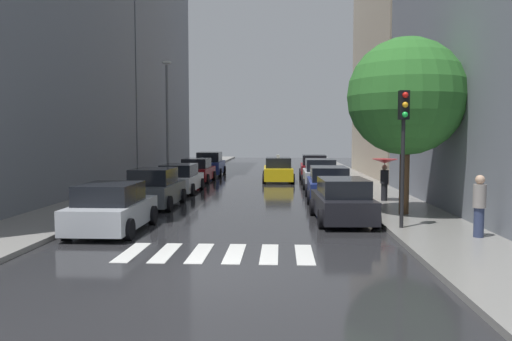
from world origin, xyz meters
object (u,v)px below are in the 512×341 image
at_px(parked_car_right_second, 328,185).
at_px(pedestrian_foreground, 479,204).
at_px(parked_car_right_third, 320,174).
at_px(traffic_light_right_corner, 403,128).
at_px(parked_car_left_fourth, 197,171).
at_px(parked_car_right_fourth, 314,167).
at_px(lamp_post_left, 167,113).
at_px(street_tree_right, 406,97).
at_px(parked_car_left_nearest, 112,209).
at_px(pedestrian_near_tree, 385,169).
at_px(parked_car_left_second, 155,189).
at_px(parked_car_left_fifth, 210,164).
at_px(taxi_midroad, 278,170).
at_px(parked_car_right_nearest, 342,201).
at_px(parked_car_left_third, 180,179).

distance_m(parked_car_right_second, pedestrian_foreground, 9.66).
relative_size(parked_car_right_third, traffic_light_right_corner, 1.05).
xyz_separation_m(parked_car_left_fourth, parked_car_right_fourth, (7.94, 2.97, 0.06)).
distance_m(parked_car_right_second, traffic_light_right_corner, 8.22).
bearing_deg(lamp_post_left, street_tree_right, -46.50).
bearing_deg(parked_car_left_nearest, traffic_light_right_corner, -87.79).
distance_m(parked_car_left_fourth, street_tree_right, 17.70).
distance_m(parked_car_right_fourth, pedestrian_near_tree, 13.45).
relative_size(parked_car_right_third, lamp_post_left, 0.59).
distance_m(parked_car_left_nearest, street_tree_right, 11.12).
xyz_separation_m(parked_car_left_second, pedestrian_foreground, (11.09, -6.58, 0.31)).
xyz_separation_m(parked_car_right_second, traffic_light_right_corner, (1.58, -7.67, 2.53)).
distance_m(parked_car_left_nearest, parked_car_left_second, 5.54).
height_order(parked_car_left_fifth, taxi_midroad, parked_car_left_fifth).
relative_size(parked_car_left_fifth, street_tree_right, 0.74).
xyz_separation_m(parked_car_left_fifth, parked_car_right_nearest, (7.73, -20.72, -0.11)).
bearing_deg(parked_car_right_nearest, parked_car_right_third, -3.02).
height_order(parked_car_left_fifth, pedestrian_foreground, pedestrian_foreground).
relative_size(parked_car_left_third, pedestrian_near_tree, 2.44).
relative_size(parked_car_left_fourth, pedestrian_near_tree, 2.25).
height_order(parked_car_left_second, pedestrian_near_tree, pedestrian_near_tree).
distance_m(taxi_midroad, street_tree_right, 15.73).
distance_m(pedestrian_near_tree, lamp_post_left, 14.94).
distance_m(taxi_midroad, pedestrian_foreground, 19.67).
distance_m(parked_car_right_third, traffic_light_right_corner, 14.02).
bearing_deg(parked_car_left_third, parked_car_right_fourth, -40.12).
bearing_deg(parked_car_left_third, street_tree_right, -127.50).
height_order(parked_car_right_nearest, pedestrian_near_tree, pedestrian_near_tree).
bearing_deg(parked_car_right_nearest, parked_car_left_fifth, 18.03).
distance_m(parked_car_right_nearest, parked_car_right_second, 5.79).
bearing_deg(street_tree_right, parked_car_right_second, 116.21).
distance_m(parked_car_left_third, parked_car_right_third, 8.34).
bearing_deg(parked_car_right_second, pedestrian_foreground, -158.20).
bearing_deg(parked_car_left_third, pedestrian_foreground, -137.04).
relative_size(parked_car_right_nearest, traffic_light_right_corner, 0.99).
bearing_deg(parked_car_left_fifth, parked_car_right_third, -139.33).
bearing_deg(traffic_light_right_corner, parked_car_left_fifth, 112.52).
relative_size(parked_car_left_nearest, parked_car_right_nearest, 0.94).
bearing_deg(parked_car_left_fifth, street_tree_right, -153.60).
bearing_deg(parked_car_right_second, parked_car_right_fourth, 0.53).
bearing_deg(pedestrian_near_tree, lamp_post_left, -151.95).
xyz_separation_m(parked_car_right_fourth, pedestrian_near_tree, (2.29, -13.23, 0.78)).
xyz_separation_m(parked_car_left_second, pedestrian_near_tree, (10.06, 1.42, 0.81)).
bearing_deg(pedestrian_near_tree, parked_car_left_fifth, -173.15).
height_order(parked_car_left_second, parked_car_right_nearest, parked_car_left_second).
height_order(parked_car_left_fourth, parked_car_right_second, parked_car_right_second).
height_order(parked_car_right_third, pedestrian_near_tree, pedestrian_near_tree).
bearing_deg(parked_car_right_fourth, lamp_post_left, 117.05).
height_order(pedestrian_foreground, lamp_post_left, lamp_post_left).
height_order(parked_car_right_second, parked_car_right_fourth, parked_car_right_fourth).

